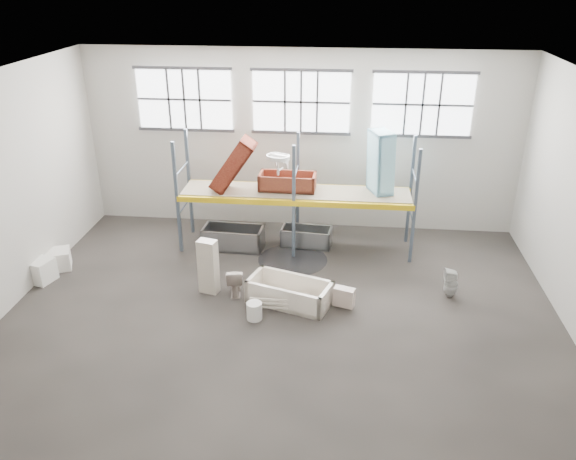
# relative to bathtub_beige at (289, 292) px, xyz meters

# --- Properties ---
(floor) EXTENTS (12.00, 10.00, 0.10)m
(floor) POSITION_rel_bathtub_beige_xyz_m (-0.12, -0.64, -0.32)
(floor) COLOR #4D4742
(floor) RESTS_ON ground
(ceiling) EXTENTS (12.00, 10.00, 0.10)m
(ceiling) POSITION_rel_bathtub_beige_xyz_m (-0.12, -0.64, 4.78)
(ceiling) COLOR silver
(ceiling) RESTS_ON ground
(wall_back) EXTENTS (12.00, 0.10, 5.00)m
(wall_back) POSITION_rel_bathtub_beige_xyz_m (-0.12, 4.41, 2.23)
(wall_back) COLOR beige
(wall_back) RESTS_ON ground
(wall_front) EXTENTS (12.00, 0.10, 5.00)m
(wall_front) POSITION_rel_bathtub_beige_xyz_m (-0.12, -5.69, 2.23)
(wall_front) COLOR #BAB6AC
(wall_front) RESTS_ON ground
(window_left) EXTENTS (2.60, 0.04, 1.60)m
(window_left) POSITION_rel_bathtub_beige_xyz_m (-3.32, 4.30, 3.33)
(window_left) COLOR white
(window_left) RESTS_ON wall_back
(window_mid) EXTENTS (2.60, 0.04, 1.60)m
(window_mid) POSITION_rel_bathtub_beige_xyz_m (-0.12, 4.30, 3.33)
(window_mid) COLOR white
(window_mid) RESTS_ON wall_back
(window_right) EXTENTS (2.60, 0.04, 1.60)m
(window_right) POSITION_rel_bathtub_beige_xyz_m (3.08, 4.30, 3.33)
(window_right) COLOR white
(window_right) RESTS_ON wall_back
(rack_upright_la) EXTENTS (0.08, 0.08, 3.00)m
(rack_upright_la) POSITION_rel_bathtub_beige_xyz_m (-3.12, 2.26, 1.23)
(rack_upright_la) COLOR slate
(rack_upright_la) RESTS_ON floor
(rack_upright_lb) EXTENTS (0.08, 0.08, 3.00)m
(rack_upright_lb) POSITION_rel_bathtub_beige_xyz_m (-3.12, 3.46, 1.23)
(rack_upright_lb) COLOR slate
(rack_upright_lb) RESTS_ON floor
(rack_upright_ma) EXTENTS (0.08, 0.08, 3.00)m
(rack_upright_ma) POSITION_rel_bathtub_beige_xyz_m (-0.12, 2.26, 1.23)
(rack_upright_ma) COLOR slate
(rack_upright_ma) RESTS_ON floor
(rack_upright_mb) EXTENTS (0.08, 0.08, 3.00)m
(rack_upright_mb) POSITION_rel_bathtub_beige_xyz_m (-0.12, 3.46, 1.23)
(rack_upright_mb) COLOR slate
(rack_upright_mb) RESTS_ON floor
(rack_upright_ra) EXTENTS (0.08, 0.08, 3.00)m
(rack_upright_ra) POSITION_rel_bathtub_beige_xyz_m (2.88, 2.26, 1.23)
(rack_upright_ra) COLOR slate
(rack_upright_ra) RESTS_ON floor
(rack_upright_rb) EXTENTS (0.08, 0.08, 3.00)m
(rack_upright_rb) POSITION_rel_bathtub_beige_xyz_m (2.88, 3.46, 1.23)
(rack_upright_rb) COLOR slate
(rack_upright_rb) RESTS_ON floor
(rack_beam_front) EXTENTS (6.00, 0.10, 0.14)m
(rack_beam_front) POSITION_rel_bathtub_beige_xyz_m (-0.12, 2.26, 1.23)
(rack_beam_front) COLOR yellow
(rack_beam_front) RESTS_ON floor
(rack_beam_back) EXTENTS (6.00, 0.10, 0.14)m
(rack_beam_back) POSITION_rel_bathtub_beige_xyz_m (-0.12, 3.46, 1.23)
(rack_beam_back) COLOR yellow
(rack_beam_back) RESTS_ON floor
(shelf_deck) EXTENTS (5.90, 1.10, 0.03)m
(shelf_deck) POSITION_rel_bathtub_beige_xyz_m (-0.12, 2.86, 1.31)
(shelf_deck) COLOR gray
(shelf_deck) RESTS_ON floor
(wet_patch) EXTENTS (1.80, 1.80, 0.00)m
(wet_patch) POSITION_rel_bathtub_beige_xyz_m (-0.12, 2.06, -0.27)
(wet_patch) COLOR black
(wet_patch) RESTS_ON floor
(bathtub_beige) EXTENTS (2.01, 1.39, 0.54)m
(bathtub_beige) POSITION_rel_bathtub_beige_xyz_m (0.00, 0.00, 0.00)
(bathtub_beige) COLOR white
(bathtub_beige) RESTS_ON floor
(cistern_spare) EXTENTS (0.50, 0.35, 0.44)m
(cistern_spare) POSITION_rel_bathtub_beige_xyz_m (1.22, -0.10, 0.01)
(cistern_spare) COLOR beige
(cistern_spare) RESTS_ON bathtub_beige
(sink_in_tub) EXTENTS (0.48, 0.48, 0.13)m
(sink_in_tub) POSITION_rel_bathtub_beige_xyz_m (0.29, -0.08, -0.11)
(sink_in_tub) COLOR beige
(sink_in_tub) RESTS_ON bathtub_beige
(toilet_beige) EXTENTS (0.47, 0.71, 0.67)m
(toilet_beige) POSITION_rel_bathtub_beige_xyz_m (-1.29, 0.27, 0.07)
(toilet_beige) COLOR beige
(toilet_beige) RESTS_ON floor
(cistern_tall) EXTENTS (0.48, 0.37, 1.31)m
(cistern_tall) POSITION_rel_bathtub_beige_xyz_m (-1.90, 0.29, 0.39)
(cistern_tall) COLOR beige
(cistern_tall) RESTS_ON floor
(toilet_white) EXTENTS (0.32, 0.32, 0.69)m
(toilet_white) POSITION_rel_bathtub_beige_xyz_m (3.64, 0.63, 0.07)
(toilet_white) COLOR silver
(toilet_white) RESTS_ON floor
(steel_tub_left) EXTENTS (1.63, 0.83, 0.58)m
(steel_tub_left) POSITION_rel_bathtub_beige_xyz_m (-1.78, 2.60, 0.02)
(steel_tub_left) COLOR #989BA0
(steel_tub_left) RESTS_ON floor
(steel_tub_right) EXTENTS (1.39, 0.74, 0.49)m
(steel_tub_right) POSITION_rel_bathtub_beige_xyz_m (0.16, 2.97, -0.02)
(steel_tub_right) COLOR #AEB2B6
(steel_tub_right) RESTS_ON floor
(rust_tub_flat) EXTENTS (1.48, 0.72, 0.41)m
(rust_tub_flat) POSITION_rel_bathtub_beige_xyz_m (-0.35, 2.95, 1.55)
(rust_tub_flat) COLOR brown
(rust_tub_flat) RESTS_ON shelf_deck
(rust_tub_tilted) EXTENTS (1.23, 0.73, 1.48)m
(rust_tub_tilted) POSITION_rel_bathtub_beige_xyz_m (-1.72, 2.72, 2.03)
(rust_tub_tilted) COLOR brown
(rust_tub_tilted) RESTS_ON shelf_deck
(sink_on_shelf) EXTENTS (0.75, 0.68, 0.54)m
(sink_on_shelf) POSITION_rel_bathtub_beige_xyz_m (-0.57, 2.73, 1.83)
(sink_on_shelf) COLOR silver
(sink_on_shelf) RESTS_ON rust_tub_flat
(blue_tub_upright) EXTENTS (0.75, 0.89, 1.63)m
(blue_tub_upright) POSITION_rel_bathtub_beige_xyz_m (2.02, 3.02, 2.13)
(blue_tub_upright) COLOR #94DCF4
(blue_tub_upright) RESTS_ON shelf_deck
(bucket) EXTENTS (0.38, 0.38, 0.39)m
(bucket) POSITION_rel_bathtub_beige_xyz_m (-0.68, -0.74, -0.07)
(bucket) COLOR white
(bucket) RESTS_ON floor
(carton_near) EXTENTS (0.78, 0.71, 0.56)m
(carton_near) POSITION_rel_bathtub_beige_xyz_m (-6.09, 0.37, 0.01)
(carton_near) COLOR white
(carton_near) RESTS_ON floor
(carton_far) EXTENTS (0.76, 0.76, 0.48)m
(carton_far) POSITION_rel_bathtub_beige_xyz_m (-5.92, 1.02, -0.03)
(carton_far) COLOR white
(carton_far) RESTS_ON floor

